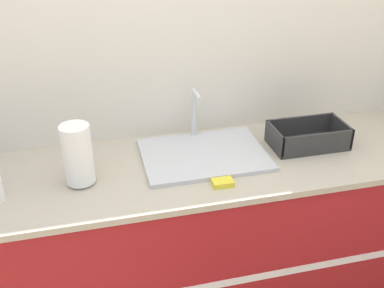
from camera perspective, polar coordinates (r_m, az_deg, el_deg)
wall_back at (r=2.22m, az=-3.75°, el=11.15°), size 4.97×0.06×2.60m
counter_cabinet at (r=2.33m, az=-1.45°, el=-12.01°), size 2.59×0.67×0.89m
sink at (r=2.14m, az=1.46°, el=-1.13°), size 0.58×0.43×0.27m
paper_towel_roll at (r=1.93m, az=-14.31°, el=-1.35°), size 0.12×0.12×0.27m
dish_rack at (r=2.29m, az=14.47°, el=0.73°), size 0.37×0.21×0.11m
sponge at (r=1.93m, az=3.91°, el=-4.91°), size 0.09×0.06×0.02m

